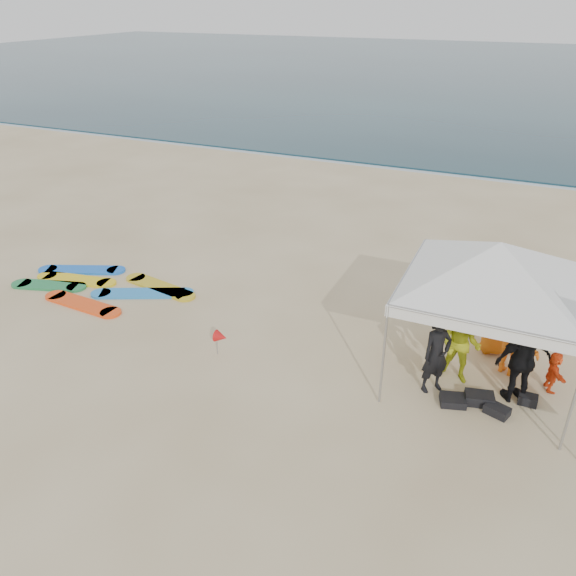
{
  "coord_description": "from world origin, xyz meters",
  "views": [
    {
      "loc": [
        5.11,
        -8.02,
        7.29
      ],
      "look_at": [
        0.41,
        2.6,
        1.2
      ],
      "focal_mm": 35.0,
      "sensor_mm": 36.0,
      "label": 1
    }
  ],
  "objects_px": {
    "person_orange_a": "(514,337)",
    "person_black_b": "(523,360)",
    "person_yellow": "(460,345)",
    "person_seated": "(553,372)",
    "marker_pennant": "(221,337)",
    "person_orange_b": "(499,316)",
    "canopy_tent": "(501,243)",
    "surfboard_spread": "(101,286)",
    "person_black_a": "(436,354)"
  },
  "relations": [
    {
      "from": "person_black_a",
      "to": "canopy_tent",
      "type": "xyz_separation_m",
      "value": [
        0.79,
        0.84,
        2.25
      ]
    },
    {
      "from": "person_black_b",
      "to": "person_seated",
      "type": "relative_size",
      "value": 2.13
    },
    {
      "from": "person_black_a",
      "to": "person_orange_b",
      "type": "relative_size",
      "value": 0.92
    },
    {
      "from": "person_seated",
      "to": "person_yellow",
      "type": "bearing_deg",
      "value": 87.05
    },
    {
      "from": "person_yellow",
      "to": "surfboard_spread",
      "type": "relative_size",
      "value": 0.36
    },
    {
      "from": "person_black_a",
      "to": "person_seated",
      "type": "relative_size",
      "value": 1.92
    },
    {
      "from": "person_orange_b",
      "to": "canopy_tent",
      "type": "bearing_deg",
      "value": 52.92
    },
    {
      "from": "person_black_b",
      "to": "canopy_tent",
      "type": "bearing_deg",
      "value": -61.86
    },
    {
      "from": "person_black_a",
      "to": "surfboard_spread",
      "type": "height_order",
      "value": "person_black_a"
    },
    {
      "from": "person_yellow",
      "to": "canopy_tent",
      "type": "height_order",
      "value": "canopy_tent"
    },
    {
      "from": "person_yellow",
      "to": "canopy_tent",
      "type": "xyz_separation_m",
      "value": [
        0.4,
        0.3,
        2.25
      ]
    },
    {
      "from": "person_orange_b",
      "to": "person_seated",
      "type": "xyz_separation_m",
      "value": [
        1.23,
        -1.0,
        -0.49
      ]
    },
    {
      "from": "marker_pennant",
      "to": "surfboard_spread",
      "type": "xyz_separation_m",
      "value": [
        -4.78,
        1.53,
        -0.46
      ]
    },
    {
      "from": "person_orange_b",
      "to": "canopy_tent",
      "type": "distance_m",
      "value": 2.46
    },
    {
      "from": "person_yellow",
      "to": "person_seated",
      "type": "height_order",
      "value": "person_yellow"
    },
    {
      "from": "person_yellow",
      "to": "person_black_a",
      "type": "bearing_deg",
      "value": -115.94
    },
    {
      "from": "person_seated",
      "to": "marker_pennant",
      "type": "xyz_separation_m",
      "value": [
        -6.84,
        -1.68,
        0.04
      ]
    },
    {
      "from": "person_orange_b",
      "to": "marker_pennant",
      "type": "distance_m",
      "value": 6.23
    },
    {
      "from": "marker_pennant",
      "to": "person_orange_b",
      "type": "bearing_deg",
      "value": 25.5
    },
    {
      "from": "person_black_a",
      "to": "person_yellow",
      "type": "distance_m",
      "value": 0.67
    },
    {
      "from": "person_black_b",
      "to": "canopy_tent",
      "type": "distance_m",
      "value": 2.35
    },
    {
      "from": "canopy_tent",
      "to": "person_seated",
      "type": "bearing_deg",
      "value": 5.48
    },
    {
      "from": "person_black_b",
      "to": "surfboard_spread",
      "type": "bearing_deg",
      "value": -33.92
    },
    {
      "from": "person_black_a",
      "to": "person_orange_a",
      "type": "height_order",
      "value": "person_orange_a"
    },
    {
      "from": "person_orange_b",
      "to": "person_yellow",
      "type": "bearing_deg",
      "value": 40.44
    },
    {
      "from": "person_orange_a",
      "to": "person_orange_b",
      "type": "height_order",
      "value": "person_orange_b"
    },
    {
      "from": "person_yellow",
      "to": "person_orange_a",
      "type": "relative_size",
      "value": 0.97
    },
    {
      "from": "person_black_b",
      "to": "canopy_tent",
      "type": "xyz_separation_m",
      "value": [
        -0.81,
        0.48,
        2.16
      ]
    },
    {
      "from": "person_orange_a",
      "to": "canopy_tent",
      "type": "xyz_separation_m",
      "value": [
        -0.6,
        -0.44,
        2.22
      ]
    },
    {
      "from": "person_black_a",
      "to": "canopy_tent",
      "type": "distance_m",
      "value": 2.53
    },
    {
      "from": "person_orange_a",
      "to": "person_black_b",
      "type": "xyz_separation_m",
      "value": [
        0.22,
        -0.92,
        0.07
      ]
    },
    {
      "from": "person_black_a",
      "to": "person_seated",
      "type": "bearing_deg",
      "value": -21.1
    },
    {
      "from": "canopy_tent",
      "to": "person_orange_b",
      "type": "bearing_deg",
      "value": 79.14
    },
    {
      "from": "person_black_b",
      "to": "surfboard_spread",
      "type": "height_order",
      "value": "person_black_b"
    },
    {
      "from": "surfboard_spread",
      "to": "marker_pennant",
      "type": "bearing_deg",
      "value": -17.76
    },
    {
      "from": "person_black_a",
      "to": "person_yellow",
      "type": "relative_size",
      "value": 1.0
    },
    {
      "from": "person_black_b",
      "to": "canopy_tent",
      "type": "height_order",
      "value": "canopy_tent"
    },
    {
      "from": "person_orange_a",
      "to": "person_seated",
      "type": "bearing_deg",
      "value": -176.25
    },
    {
      "from": "person_yellow",
      "to": "surfboard_spread",
      "type": "xyz_separation_m",
      "value": [
        -9.77,
        0.29,
        -0.83
      ]
    },
    {
      "from": "person_yellow",
      "to": "person_seated",
      "type": "bearing_deg",
      "value": 23.01
    },
    {
      "from": "person_orange_b",
      "to": "canopy_tent",
      "type": "relative_size",
      "value": 0.4
    },
    {
      "from": "person_orange_a",
      "to": "person_black_a",
      "type": "bearing_deg",
      "value": 65.75
    },
    {
      "from": "person_yellow",
      "to": "person_black_b",
      "type": "relative_size",
      "value": 0.9
    },
    {
      "from": "person_yellow",
      "to": "marker_pennant",
      "type": "relative_size",
      "value": 2.71
    },
    {
      "from": "person_yellow",
      "to": "person_orange_a",
      "type": "distance_m",
      "value": 1.24
    },
    {
      "from": "person_orange_a",
      "to": "person_seated",
      "type": "relative_size",
      "value": 1.98
    },
    {
      "from": "person_black_a",
      "to": "person_yellow",
      "type": "xyz_separation_m",
      "value": [
        0.39,
        0.54,
        0.0
      ]
    },
    {
      "from": "person_black_a",
      "to": "person_seated",
      "type": "xyz_separation_m",
      "value": [
        2.24,
        0.98,
        -0.41
      ]
    },
    {
      "from": "person_orange_b",
      "to": "surfboard_spread",
      "type": "relative_size",
      "value": 0.39
    },
    {
      "from": "person_orange_b",
      "to": "marker_pennant",
      "type": "xyz_separation_m",
      "value": [
        -5.61,
        -2.67,
        -0.44
      ]
    }
  ]
}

